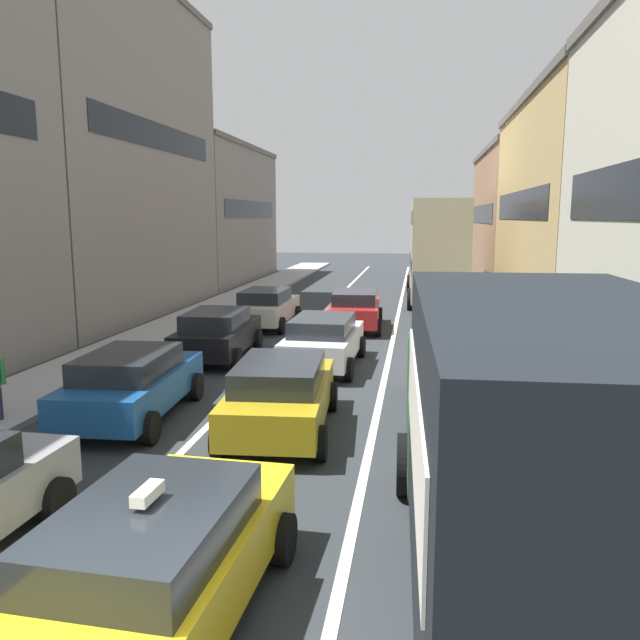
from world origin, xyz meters
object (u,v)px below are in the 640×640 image
(sedan_left_lane_fourth, at_px, (266,307))
(coupe_centre_lane_fourth, at_px, (355,309))
(sedan_left_lane_third, at_px, (217,333))
(sedan_right_lane_behind_truck, at_px, (460,378))
(removalist_box_truck, at_px, (531,445))
(wagon_left_lane_second, at_px, (132,383))
(taxi_centre_lane_front, at_px, (158,561))
(bus_mid_queue_primary, at_px, (436,246))
(sedan_centre_lane_second, at_px, (281,394))
(hatchback_centre_lane_third, at_px, (323,340))

(sedan_left_lane_fourth, bearing_deg, coupe_centre_lane_fourth, -88.23)
(sedan_left_lane_third, bearing_deg, coupe_centre_lane_fourth, -35.38)
(sedan_left_lane_third, height_order, sedan_right_lane_behind_truck, same)
(removalist_box_truck, xyz_separation_m, sedan_right_lane_behind_truck, (-0.23, 7.14, -1.18))
(wagon_left_lane_second, relative_size, sedan_left_lane_third, 1.00)
(removalist_box_truck, relative_size, taxi_centre_lane_front, 1.78)
(wagon_left_lane_second, height_order, sedan_left_lane_fourth, same)
(sedan_right_lane_behind_truck, bearing_deg, bus_mid_queue_primary, -1.65)
(sedan_centre_lane_second, height_order, sedan_right_lane_behind_truck, same)
(hatchback_centre_lane_third, distance_m, coupe_centre_lane_fourth, 6.29)
(removalist_box_truck, relative_size, sedan_left_lane_third, 1.77)
(coupe_centre_lane_fourth, relative_size, bus_mid_queue_primary, 0.41)
(sedan_left_lane_third, height_order, bus_mid_queue_primary, bus_mid_queue_primary)
(coupe_centre_lane_fourth, bearing_deg, hatchback_centre_lane_third, 174.93)
(removalist_box_truck, xyz_separation_m, sedan_left_lane_fourth, (-7.02, 17.12, -1.18))
(wagon_left_lane_second, xyz_separation_m, sedan_left_lane_third, (-0.03, 5.83, 0.00))
(sedan_centre_lane_second, bearing_deg, taxi_centre_lane_front, 176.92)
(sedan_left_lane_third, bearing_deg, bus_mid_queue_primary, -28.52)
(bus_mid_queue_primary, bearing_deg, sedan_centre_lane_second, 168.97)
(wagon_left_lane_second, height_order, sedan_left_lane_third, same)
(removalist_box_truck, relative_size, sedan_right_lane_behind_truck, 1.78)
(wagon_left_lane_second, height_order, coupe_centre_lane_fourth, same)
(removalist_box_truck, bearing_deg, hatchback_centre_lane_third, 17.45)
(sedan_centre_lane_second, relative_size, hatchback_centre_lane_third, 1.02)
(sedan_centre_lane_second, xyz_separation_m, coupe_centre_lane_fourth, (0.30, 11.82, 0.00))
(sedan_left_lane_third, bearing_deg, taxi_centre_lane_front, -167.27)
(sedan_left_lane_fourth, bearing_deg, sedan_left_lane_third, 178.86)
(sedan_left_lane_third, bearing_deg, removalist_box_truck, -150.91)
(taxi_centre_lane_front, relative_size, sedan_left_lane_third, 1.00)
(sedan_centre_lane_second, bearing_deg, sedan_right_lane_behind_truck, -67.92)
(removalist_box_truck, relative_size, coupe_centre_lane_fourth, 1.78)
(sedan_right_lane_behind_truck, bearing_deg, wagon_left_lane_second, 99.88)
(taxi_centre_lane_front, xyz_separation_m, wagon_left_lane_second, (-3.39, 6.48, -0.00))
(taxi_centre_lane_front, relative_size, hatchback_centre_lane_third, 1.01)
(hatchback_centre_lane_third, xyz_separation_m, sedan_left_lane_fourth, (-3.21, 6.20, 0.00))
(coupe_centre_lane_fourth, xyz_separation_m, sedan_left_lane_fourth, (-3.49, -0.09, 0.00))
(hatchback_centre_lane_third, xyz_separation_m, bus_mid_queue_primary, (3.50, 14.84, 2.03))
(hatchback_centre_lane_third, bearing_deg, taxi_centre_lane_front, -178.29)
(sedan_left_lane_third, relative_size, sedan_right_lane_behind_truck, 1.01)
(wagon_left_lane_second, height_order, sedan_right_lane_behind_truck, same)
(sedan_centre_lane_second, distance_m, hatchback_centre_lane_third, 5.53)
(removalist_box_truck, bearing_deg, coupe_centre_lane_fourth, 9.82)
(coupe_centre_lane_fourth, distance_m, sedan_left_lane_fourth, 3.49)
(sedan_centre_lane_second, distance_m, bus_mid_queue_primary, 20.77)
(removalist_box_truck, height_order, bus_mid_queue_primary, bus_mid_queue_primary)
(taxi_centre_lane_front, xyz_separation_m, sedan_right_lane_behind_truck, (3.53, 7.92, -0.00))
(hatchback_centre_lane_third, xyz_separation_m, sedan_left_lane_third, (-3.36, 0.61, 0.00))
(sedan_left_lane_third, xyz_separation_m, bus_mid_queue_primary, (6.86, 14.23, 2.03))
(removalist_box_truck, bearing_deg, sedan_left_lane_third, 30.08)
(wagon_left_lane_second, bearing_deg, taxi_centre_lane_front, -155.53)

